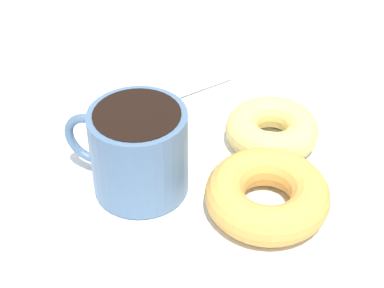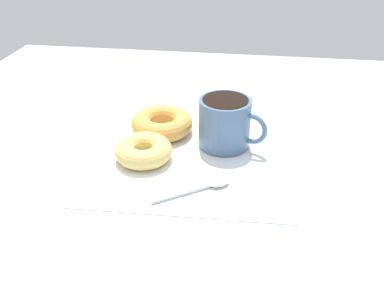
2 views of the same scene
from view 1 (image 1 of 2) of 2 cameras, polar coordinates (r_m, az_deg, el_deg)
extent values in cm
cube|color=#B2BCC6|center=(69.72, 0.83, -1.19)|extent=(120.00, 120.00, 2.00)
cube|color=white|center=(67.64, 0.00, -1.41)|extent=(35.64, 35.64, 0.30)
cylinder|color=slate|center=(61.70, -5.07, -0.70)|extent=(9.42, 9.42, 8.94)
cylinder|color=black|center=(59.05, -5.30, 2.47)|extent=(8.22, 8.22, 0.60)
torus|color=slate|center=(63.77, -9.29, 0.42)|extent=(2.87, 5.86, 5.91)
torus|color=#E5C66B|center=(69.05, 6.79, 1.29)|extent=(9.98, 9.98, 3.49)
torus|color=gold|center=(61.11, 6.34, -4.52)|extent=(11.91, 11.91, 3.80)
ellipsoid|color=silver|center=(74.48, -4.13, 3.45)|extent=(4.00, 4.33, 0.90)
cylinder|color=silver|center=(77.13, -0.03, 4.82)|extent=(6.30, 9.01, 0.56)
camera|label=2|loc=(1.17, -4.73, 37.27)|focal=40.00mm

